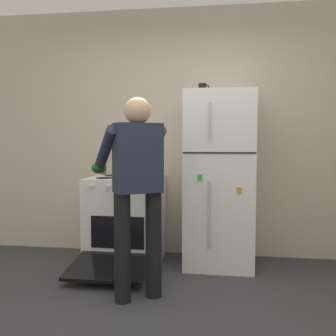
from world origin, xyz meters
TOP-DOWN VIEW (x-y plane):
  - kitchen_wall_back at (0.00, 1.95)m, footprint 6.00×0.10m
  - refrigerator at (0.40, 1.57)m, footprint 0.68×0.72m
  - stove_range at (-0.58, 1.55)m, footprint 0.76×1.20m
  - person_cook at (-0.24, 0.63)m, footprint 0.69×0.76m
  - red_pot at (-0.42, 1.52)m, footprint 0.36×0.26m
  - coffee_mug at (0.22, 1.62)m, footprint 0.11×0.08m
  - pepper_mill at (-0.88, 1.77)m, footprint 0.05×0.05m

SIDE VIEW (x-z plane):
  - stove_range at x=-0.58m, z-range -0.01..0.88m
  - refrigerator at x=0.40m, z-range 0.00..1.75m
  - red_pot at x=-0.42m, z-range 0.89..1.01m
  - person_cook at x=-0.24m, z-range 0.16..1.76m
  - pepper_mill at x=-0.88m, z-range 0.89..1.08m
  - kitchen_wall_back at x=0.00m, z-range 0.00..2.70m
  - coffee_mug at x=0.22m, z-range 1.75..1.84m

